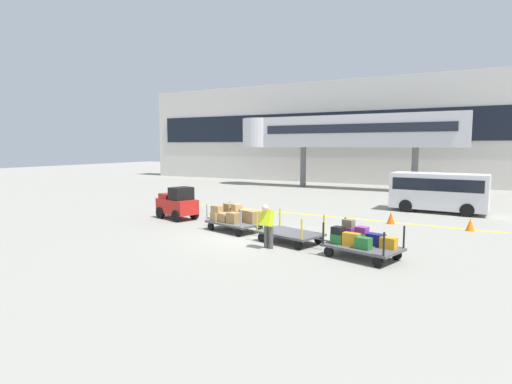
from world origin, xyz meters
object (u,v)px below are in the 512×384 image
baggage_cart_tail (361,241)px  shuttle_van (439,189)px  baggage_cart_middle (290,233)px  baggage_handler (267,224)px  baggage_cart_lead (235,217)px  safety_cone_near (470,224)px  safety_cone_far (391,218)px  baggage_tug (177,204)px

baggage_cart_tail → shuttle_van: shuttle_van is taller
baggage_cart_middle → baggage_handler: bearing=-105.8°
baggage_cart_lead → safety_cone_near: (8.79, 4.61, -0.29)m
baggage_cart_lead → baggage_cart_tail: baggage_cart_tail is taller
safety_cone_near → safety_cone_far: same height
shuttle_van → safety_cone_far: 5.06m
baggage_cart_tail → baggage_handler: size_ratio=1.97×
baggage_cart_tail → safety_cone_near: bearing=64.1°
baggage_tug → safety_cone_far: (9.48, 3.57, -0.48)m
baggage_cart_tail → baggage_handler: 3.18m
baggage_cart_lead → shuttle_van: size_ratio=0.63×
shuttle_van → safety_cone_near: 5.14m
baggage_cart_tail → baggage_handler: (-3.14, -0.39, 0.34)m
baggage_tug → baggage_cart_middle: bearing=-16.7°
baggage_cart_lead → safety_cone_near: baggage_cart_lead is taller
baggage_handler → baggage_tug: bearing=153.6°
baggage_handler → baggage_cart_middle: bearing=74.2°
baggage_cart_middle → shuttle_van: size_ratio=0.63×
baggage_cart_tail → safety_cone_far: (-0.18, 6.42, -0.25)m
baggage_cart_tail → safety_cone_far: baggage_cart_tail is taller
baggage_cart_tail → safety_cone_far: 6.42m
baggage_cart_lead → safety_cone_far: baggage_cart_lead is taller
baggage_cart_tail → baggage_tug: bearing=163.6°
baggage_cart_middle → baggage_cart_lead: bearing=162.3°
shuttle_van → safety_cone_far: (-1.63, -4.69, -0.96)m
baggage_cart_middle → baggage_handler: 1.33m
baggage_handler → safety_cone_far: size_ratio=2.84×
shuttle_van → safety_cone_far: bearing=-109.2°
safety_cone_near → safety_cone_far: bearing=178.5°
baggage_cart_tail → shuttle_van: (1.45, 11.11, 0.71)m
baggage_cart_middle → baggage_handler: baggage_handler is taller
safety_cone_far → baggage_cart_tail: bearing=-88.4°
baggage_tug → shuttle_van: size_ratio=0.47×
baggage_tug → baggage_cart_lead: (3.93, -1.12, -0.19)m
safety_cone_near → safety_cone_far: size_ratio=1.00×
safety_cone_far → baggage_cart_middle: bearing=-115.0°
baggage_tug → baggage_handler: baggage_tug is taller
baggage_cart_lead → baggage_cart_tail: bearing=-16.7°
baggage_tug → safety_cone_near: size_ratio=4.23×
baggage_tug → baggage_cart_lead: bearing=-16.0°
baggage_handler → safety_cone_far: (2.96, 6.81, -0.59)m
baggage_cart_middle → safety_cone_near: 8.08m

